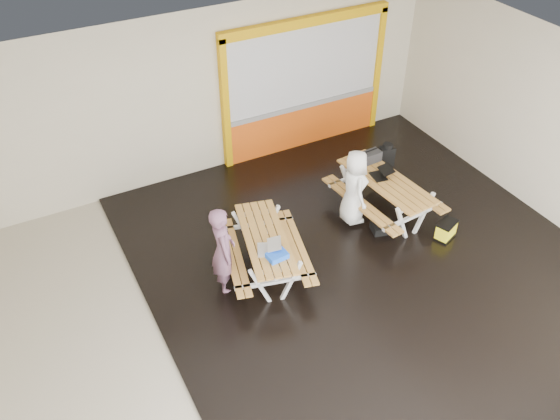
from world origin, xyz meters
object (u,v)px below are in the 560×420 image
laptop_right (381,174)px  picnic_table_right (385,188)px  laptop_left (268,248)px  fluke_bag (446,230)px  backpack (387,155)px  picnic_table_left (265,245)px  toolbox (369,157)px  person_right (354,187)px  blue_pouch (277,256)px  dark_case (383,227)px  person_left (223,250)px

laptop_right → picnic_table_right: bearing=-82.8°
laptop_right → laptop_left: bearing=-163.8°
laptop_left → fluke_bag: bearing=-7.9°
backpack → fluke_bag: bearing=-89.8°
picnic_table_left → fluke_bag: 3.43m
toolbox → picnic_table_left: bearing=-159.9°
person_right → blue_pouch: bearing=128.1°
toolbox → picnic_table_right: bearing=-95.6°
laptop_left → fluke_bag: laptop_left is taller
blue_pouch → dark_case: bearing=10.3°
person_left → picnic_table_right: bearing=-69.7°
fluke_bag → backpack: bearing=90.2°
picnic_table_left → picnic_table_right: size_ratio=1.01×
dark_case → fluke_bag: size_ratio=0.87×
picnic_table_left → person_left: bearing=-178.2°
person_right → laptop_right: (0.67, 0.09, 0.02)m
toolbox → person_left: bearing=-163.7°
laptop_left → laptop_right: bearing=16.2°
person_left → person_right: size_ratio=1.11×
picnic_table_left → blue_pouch: 0.60m
person_left → toolbox: bearing=-59.6°
toolbox → dark_case: (-0.38, -1.12, -0.81)m
picnic_table_left → person_right: (2.03, 0.40, 0.27)m
picnic_table_right → fluke_bag: (0.60, -1.15, -0.42)m
laptop_right → blue_pouch: 2.95m
picnic_table_left → laptop_left: laptop_left is taller
picnic_table_right → blue_pouch: bearing=-162.0°
person_left → blue_pouch: bearing=-112.4°
person_left → blue_pouch: 0.88m
person_right → fluke_bag: 1.87m
blue_pouch → toolbox: bearing=28.8°
person_left → dark_case: (3.17, -0.08, -0.70)m
dark_case → backpack: bearing=54.0°
picnic_table_right → fluke_bag: 1.36m
picnic_table_left → picnic_table_right: picnic_table_right is taller
person_right → fluke_bag: (1.28, -1.20, -0.65)m
picnic_table_right → toolbox: 0.73m
picnic_table_right → toolbox: size_ratio=4.68×
person_right → backpack: person_right is taller
laptop_left → toolbox: size_ratio=1.04×
person_left → laptop_right: size_ratio=3.84×
laptop_left → fluke_bag: size_ratio=1.03×
backpack → dark_case: size_ratio=1.20×
dark_case → fluke_bag: (0.91, -0.69, 0.09)m
picnic_table_right → person_right: person_right is taller
picnic_table_left → laptop_right: bearing=10.4°
laptop_left → backpack: backpack is taller
backpack → blue_pouch: bearing=-153.4°
person_left → dark_case: bearing=-77.3°
toolbox → fluke_bag: bearing=-73.7°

